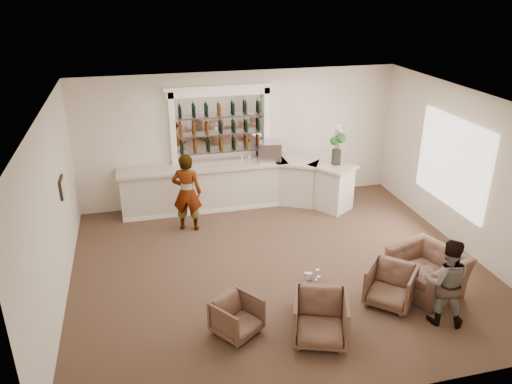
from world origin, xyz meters
TOP-DOWN VIEW (x-y plane):
  - ground at (0.00, 0.00)m, footprint 8.00×8.00m
  - room_shell at (0.16, 0.71)m, footprint 8.04×7.02m
  - bar_counter at (-0.16, 3.00)m, footprint 5.72×1.80m
  - back_bar_alcove at (-0.50, 3.41)m, footprint 2.64×0.25m
  - cocktail_table at (0.19, -1.40)m, footprint 0.60×0.60m
  - sommelier at (-1.53, 2.12)m, footprint 0.76×0.61m
  - guest at (2.15, -2.27)m, footprint 0.92×0.85m
  - armchair_left at (-1.22, -1.74)m, footprint 0.94×0.94m
  - armchair_center at (0.02, -2.20)m, footprint 1.09×1.10m
  - armchair_right at (1.56, -1.60)m, footprint 1.11×1.11m
  - armchair_far at (2.41, -1.39)m, footprint 1.39×1.48m
  - espresso_machine at (0.66, 3.10)m, footprint 0.60×0.52m
  - flower_vase at (2.14, 2.42)m, footprint 0.27×0.27m
  - wine_glass_bar_left at (0.11, 2.93)m, footprint 0.07×0.07m
  - wine_glass_bar_right at (-0.07, 2.97)m, footprint 0.07×0.07m
  - wine_glass_tbl_a at (0.07, -1.37)m, footprint 0.07×0.07m
  - wine_glass_tbl_b at (0.29, -1.32)m, footprint 0.07×0.07m
  - wine_glass_tbl_c at (0.23, -1.53)m, footprint 0.07×0.07m
  - napkin_holder at (0.17, -1.26)m, footprint 0.08×0.08m

SIDE VIEW (x-z plane):
  - ground at x=0.00m, z-range 0.00..0.00m
  - cocktail_table at x=0.19m, z-range 0.00..0.50m
  - armchair_left at x=-1.22m, z-range 0.00..0.62m
  - armchair_right at x=1.56m, z-range 0.00..0.73m
  - armchair_far at x=2.41m, z-range 0.00..0.78m
  - armchair_center at x=0.02m, z-range 0.00..0.79m
  - napkin_holder at x=0.17m, z-range 0.50..0.62m
  - bar_counter at x=-0.16m, z-range 0.00..1.14m
  - wine_glass_tbl_a at x=0.07m, z-range 0.50..0.71m
  - wine_glass_tbl_b at x=0.29m, z-range 0.50..0.71m
  - wine_glass_tbl_c at x=0.23m, z-range 0.50..0.71m
  - guest at x=2.15m, z-range 0.00..1.53m
  - sommelier at x=-1.53m, z-range 0.00..1.81m
  - wine_glass_bar_left at x=0.11m, z-range 1.14..1.35m
  - wine_glass_bar_right at x=-0.07m, z-range 1.14..1.35m
  - espresso_machine at x=0.66m, z-range 1.14..1.61m
  - flower_vase at x=2.14m, z-range 1.20..2.21m
  - back_bar_alcove at x=-0.50m, z-range 0.53..3.53m
  - room_shell at x=0.16m, z-range 0.68..4.00m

